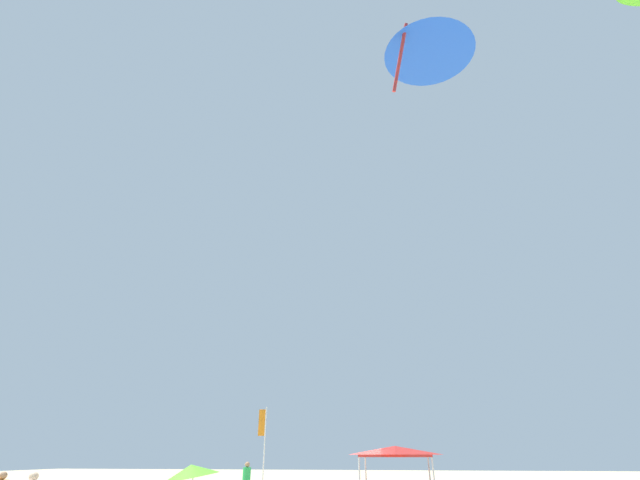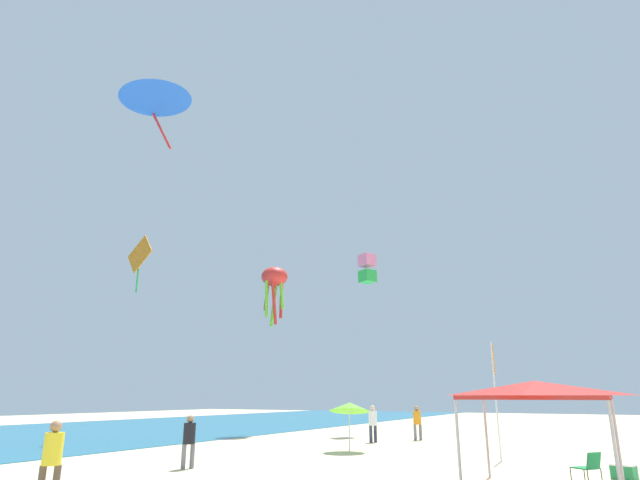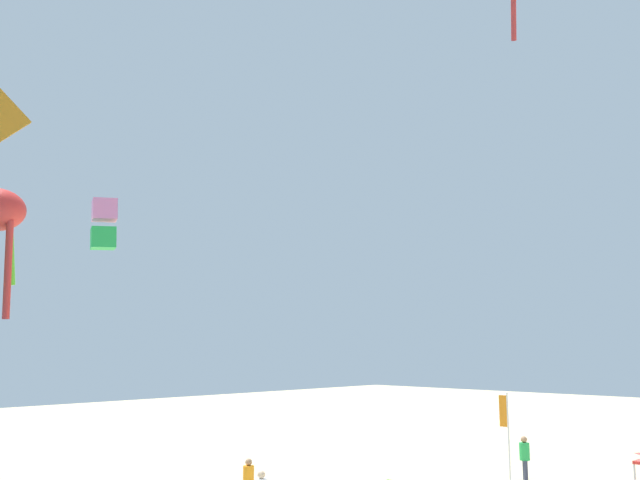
{
  "view_description": "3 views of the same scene",
  "coord_description": "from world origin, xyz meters",
  "px_view_note": "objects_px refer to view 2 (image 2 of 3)",
  "views": [
    {
      "loc": [
        -1.91,
        21.72,
        2.2
      ],
      "look_at": [
        0.3,
        7.73,
        9.31
      ],
      "focal_mm": 24.14,
      "sensor_mm": 36.0,
      "label": 1
    },
    {
      "loc": [
        -17.03,
        -2.45,
        2.23
      ],
      "look_at": [
        0.3,
        6.78,
        8.0
      ],
      "focal_mm": 29.84,
      "sensor_mm": 36.0,
      "label": 2
    },
    {
      "loc": [
        -8.8,
        24.16,
        5.8
      ],
      "look_at": [
        0.3,
        14.66,
        7.84
      ],
      "focal_mm": 38.76,
      "sensor_mm": 36.0,
      "label": 3
    }
  ],
  "objects_px": {
    "beach_umbrella": "(350,407)",
    "person_near_umbrella": "(373,421)",
    "kite_box_pink": "(367,269)",
    "person_beachcomber": "(189,437)",
    "kite_delta_blue": "(156,93)",
    "folding_chair_near_cooler": "(589,465)",
    "kite_octopus_red": "(274,280)",
    "person_by_tent": "(52,454)",
    "banner_flag": "(495,388)",
    "kite_diamond_orange": "(140,256)",
    "canopy_tent": "(535,391)",
    "cooler_box": "(624,472)",
    "person_watching_sky": "(417,420)"
  },
  "relations": [
    {
      "from": "person_beachcomber",
      "to": "kite_diamond_orange",
      "type": "relative_size",
      "value": 0.48
    },
    {
      "from": "beach_umbrella",
      "to": "kite_octopus_red",
      "type": "height_order",
      "value": "kite_octopus_red"
    },
    {
      "from": "person_watching_sky",
      "to": "kite_box_pink",
      "type": "relative_size",
      "value": 0.89
    },
    {
      "from": "person_by_tent",
      "to": "person_watching_sky",
      "type": "relative_size",
      "value": 0.99
    },
    {
      "from": "person_beachcomber",
      "to": "kite_diamond_orange",
      "type": "height_order",
      "value": "kite_diamond_orange"
    },
    {
      "from": "cooler_box",
      "to": "person_beachcomber",
      "type": "relative_size",
      "value": 0.44
    },
    {
      "from": "person_by_tent",
      "to": "banner_flag",
      "type": "bearing_deg",
      "value": 24.43
    },
    {
      "from": "cooler_box",
      "to": "kite_octopus_red",
      "type": "distance_m",
      "value": 23.67
    },
    {
      "from": "folding_chair_near_cooler",
      "to": "person_near_umbrella",
      "type": "relative_size",
      "value": 0.46
    },
    {
      "from": "kite_octopus_red",
      "to": "person_near_umbrella",
      "type": "bearing_deg",
      "value": 155.77
    },
    {
      "from": "canopy_tent",
      "to": "person_by_tent",
      "type": "relative_size",
      "value": 2.03
    },
    {
      "from": "person_by_tent",
      "to": "kite_diamond_orange",
      "type": "bearing_deg",
      "value": 96.86
    },
    {
      "from": "kite_delta_blue",
      "to": "kite_box_pink",
      "type": "bearing_deg",
      "value": 146.21
    },
    {
      "from": "folding_chair_near_cooler",
      "to": "canopy_tent",
      "type": "bearing_deg",
      "value": 2.46
    },
    {
      "from": "cooler_box",
      "to": "kite_octopus_red",
      "type": "height_order",
      "value": "kite_octopus_red"
    },
    {
      "from": "folding_chair_near_cooler",
      "to": "kite_octopus_red",
      "type": "relative_size",
      "value": 0.21
    },
    {
      "from": "folding_chair_near_cooler",
      "to": "kite_delta_blue",
      "type": "distance_m",
      "value": 19.2
    },
    {
      "from": "banner_flag",
      "to": "person_watching_sky",
      "type": "height_order",
      "value": "banner_flag"
    },
    {
      "from": "beach_umbrella",
      "to": "folding_chair_near_cooler",
      "type": "xyz_separation_m",
      "value": [
        -4.8,
        -9.13,
        -1.3
      ]
    },
    {
      "from": "banner_flag",
      "to": "person_near_umbrella",
      "type": "bearing_deg",
      "value": 53.81
    },
    {
      "from": "kite_box_pink",
      "to": "person_beachcomber",
      "type": "bearing_deg",
      "value": 28.48
    },
    {
      "from": "folding_chair_near_cooler",
      "to": "person_watching_sky",
      "type": "xyz_separation_m",
      "value": [
        11.85,
        8.5,
        0.53
      ]
    },
    {
      "from": "cooler_box",
      "to": "person_beachcomber",
      "type": "xyz_separation_m",
      "value": [
        -3.96,
        12.24,
        0.75
      ]
    },
    {
      "from": "cooler_box",
      "to": "person_near_umbrella",
      "type": "distance_m",
      "value": 13.45
    },
    {
      "from": "person_by_tent",
      "to": "person_beachcomber",
      "type": "bearing_deg",
      "value": 66.28
    },
    {
      "from": "person_near_umbrella",
      "to": "kite_delta_blue",
      "type": "relative_size",
      "value": 0.46
    },
    {
      "from": "canopy_tent",
      "to": "banner_flag",
      "type": "relative_size",
      "value": 0.83
    },
    {
      "from": "beach_umbrella",
      "to": "person_near_umbrella",
      "type": "bearing_deg",
      "value": 10.92
    },
    {
      "from": "beach_umbrella",
      "to": "canopy_tent",
      "type": "bearing_deg",
      "value": -127.3
    },
    {
      "from": "kite_octopus_red",
      "to": "kite_diamond_orange",
      "type": "bearing_deg",
      "value": 61.22
    },
    {
      "from": "person_watching_sky",
      "to": "canopy_tent",
      "type": "bearing_deg",
      "value": 77.02
    },
    {
      "from": "beach_umbrella",
      "to": "person_watching_sky",
      "type": "height_order",
      "value": "beach_umbrella"
    },
    {
      "from": "kite_diamond_orange",
      "to": "person_beachcomber",
      "type": "bearing_deg",
      "value": -10.54
    },
    {
      "from": "beach_umbrella",
      "to": "person_near_umbrella",
      "type": "relative_size",
      "value": 1.22
    },
    {
      "from": "kite_delta_blue",
      "to": "kite_box_pink",
      "type": "distance_m",
      "value": 19.28
    },
    {
      "from": "kite_diamond_orange",
      "to": "kite_delta_blue",
      "type": "relative_size",
      "value": 0.88
    },
    {
      "from": "canopy_tent",
      "to": "person_by_tent",
      "type": "bearing_deg",
      "value": 126.71
    },
    {
      "from": "folding_chair_near_cooler",
      "to": "person_by_tent",
      "type": "height_order",
      "value": "person_by_tent"
    },
    {
      "from": "banner_flag",
      "to": "kite_box_pink",
      "type": "relative_size",
      "value": 2.17
    },
    {
      "from": "canopy_tent",
      "to": "folding_chair_near_cooler",
      "type": "distance_m",
      "value": 2.55
    },
    {
      "from": "person_by_tent",
      "to": "kite_diamond_orange",
      "type": "xyz_separation_m",
      "value": [
        12.54,
        11.58,
        8.8
      ]
    },
    {
      "from": "canopy_tent",
      "to": "person_by_tent",
      "type": "height_order",
      "value": "canopy_tent"
    },
    {
      "from": "folding_chair_near_cooler",
      "to": "kite_octopus_red",
      "type": "distance_m",
      "value": 23.67
    },
    {
      "from": "banner_flag",
      "to": "person_by_tent",
      "type": "bearing_deg",
      "value": 150.3
    },
    {
      "from": "folding_chair_near_cooler",
      "to": "person_by_tent",
      "type": "bearing_deg",
      "value": -14.92
    },
    {
      "from": "banner_flag",
      "to": "kite_box_pink",
      "type": "xyz_separation_m",
      "value": [
        11.34,
        9.73,
        7.94
      ]
    },
    {
      "from": "banner_flag",
      "to": "person_beachcomber",
      "type": "height_order",
      "value": "banner_flag"
    },
    {
      "from": "person_near_umbrella",
      "to": "kite_box_pink",
      "type": "height_order",
      "value": "kite_box_pink"
    },
    {
      "from": "kite_octopus_red",
      "to": "cooler_box",
      "type": "bearing_deg",
      "value": 145.89
    },
    {
      "from": "person_watching_sky",
      "to": "kite_box_pink",
      "type": "bearing_deg",
      "value": -84.47
    }
  ]
}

